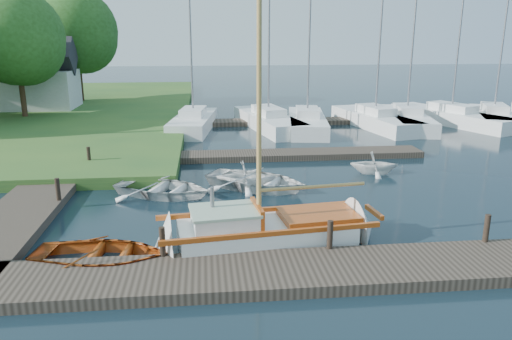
{
  "coord_description": "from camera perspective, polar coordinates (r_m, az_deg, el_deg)",
  "views": [
    {
      "loc": [
        -1.82,
        -17.32,
        5.99
      ],
      "look_at": [
        0.0,
        0.0,
        1.2
      ],
      "focal_mm": 35.0,
      "sensor_mm": 36.0,
      "label": 1
    }
  ],
  "objects": [
    {
      "name": "tender_c",
      "position": [
        19.8,
        0.02,
        -0.94
      ],
      "size": [
        5.08,
        4.7,
        0.86
      ],
      "primitive_type": "imported",
      "rotation": [
        0.0,
        0.0,
        1.01
      ],
      "color": "white",
      "rests_on": "ground"
    },
    {
      "name": "marina_boat_1",
      "position": [
        32.49,
        1.43,
        5.76
      ],
      "size": [
        3.97,
        8.96,
        10.2
      ],
      "rotation": [
        0.0,
        0.0,
        1.78
      ],
      "color": "white",
      "rests_on": "ground"
    },
    {
      "name": "marina_boat_6",
      "position": [
        37.46,
        25.5,
        5.55
      ],
      "size": [
        4.69,
        7.64,
        9.48
      ],
      "rotation": [
        0.0,
        0.0,
        1.2
      ],
      "color": "white",
      "rests_on": "ground"
    },
    {
      "name": "mooring_post_1",
      "position": [
        13.46,
        -10.65,
        -8.05
      ],
      "size": [
        0.16,
        0.16,
        0.8
      ],
      "primitive_type": "cylinder",
      "color": "black",
      "rests_on": "near_dock"
    },
    {
      "name": "sailboat",
      "position": [
        14.68,
        1.73,
        -7.24
      ],
      "size": [
        7.33,
        2.78,
        9.83
      ],
      "rotation": [
        0.0,
        0.0,
        0.12
      ],
      "color": "white",
      "rests_on": "ground"
    },
    {
      "name": "pontoon",
      "position": [
        35.83,
        13.42,
        5.58
      ],
      "size": [
        30.0,
        1.6,
        0.3
      ],
      "primitive_type": "cube",
      "color": "#30281F",
      "rests_on": "ground"
    },
    {
      "name": "marina_boat_4",
      "position": [
        34.6,
        16.85,
        5.69
      ],
      "size": [
        3.65,
        8.59,
        9.79
      ],
      "rotation": [
        0.0,
        0.0,
        1.39
      ],
      "color": "white",
      "rests_on": "ground"
    },
    {
      "name": "mooring_post_4",
      "position": [
        18.84,
        -21.71,
        -2.06
      ],
      "size": [
        0.16,
        0.16,
        0.8
      ],
      "primitive_type": "cylinder",
      "color": "black",
      "rests_on": "left_dock"
    },
    {
      "name": "marina_boat_2",
      "position": [
        32.15,
        5.86,
        5.62
      ],
      "size": [
        3.38,
        8.12,
        12.24
      ],
      "rotation": [
        0.0,
        0.0,
        1.42
      ],
      "color": "white",
      "rests_on": "ground"
    },
    {
      "name": "mooring_post_2",
      "position": [
        13.81,
        8.45,
        -7.32
      ],
      "size": [
        0.16,
        0.16,
        0.8
      ],
      "primitive_type": "cylinder",
      "color": "black",
      "rests_on": "near_dock"
    },
    {
      "name": "ground",
      "position": [
        18.42,
        0.0,
        -3.6
      ],
      "size": [
        160.0,
        160.0,
        0.0
      ],
      "primitive_type": "plane",
      "color": "black",
      "rests_on": "ground"
    },
    {
      "name": "near_dock",
      "position": [
        12.87,
        2.85,
        -11.64
      ],
      "size": [
        18.0,
        2.2,
        0.3
      ],
      "primitive_type": "cube",
      "color": "#30281F",
      "rests_on": "ground"
    },
    {
      "name": "far_dock",
      "position": [
        24.82,
        3.03,
        1.75
      ],
      "size": [
        14.0,
        1.6,
        0.3
      ],
      "primitive_type": "cube",
      "color": "#30281F",
      "rests_on": "ground"
    },
    {
      "name": "dinghy",
      "position": [
        14.1,
        -17.29,
        -8.81
      ],
      "size": [
        4.01,
        3.12,
        0.76
      ],
      "primitive_type": "imported",
      "rotation": [
        0.0,
        0.0,
        1.42
      ],
      "color": "#93410E",
      "rests_on": "ground"
    },
    {
      "name": "tree_3",
      "position": [
        37.41,
        -25.77,
        13.63
      ],
      "size": [
        6.41,
        6.38,
        8.74
      ],
      "color": "#332114",
      "rests_on": "shore"
    },
    {
      "name": "mooring_post_5",
      "position": [
        23.52,
        -18.56,
        1.57
      ],
      "size": [
        0.16,
        0.16,
        0.8
      ],
      "primitive_type": "cylinder",
      "color": "black",
      "rests_on": "left_dock"
    },
    {
      "name": "marina_boat_0",
      "position": [
        32.23,
        -7.17,
        5.6
      ],
      "size": [
        3.23,
        7.6,
        11.87
      ],
      "rotation": [
        0.0,
        0.0,
        1.43
      ],
      "color": "white",
      "rests_on": "ground"
    },
    {
      "name": "tender_a",
      "position": [
        19.29,
        -10.61,
        -1.78
      ],
      "size": [
        4.51,
        3.96,
        0.78
      ],
      "primitive_type": "imported",
      "rotation": [
        0.0,
        0.0,
        1.16
      ],
      "color": "white",
      "rests_on": "ground"
    },
    {
      "name": "tender_d",
      "position": [
        22.5,
        13.37,
        0.94
      ],
      "size": [
        2.4,
        2.18,
        1.08
      ],
      "primitive_type": "imported",
      "rotation": [
        0.0,
        0.0,
        1.35
      ],
      "color": "white",
      "rests_on": "ground"
    },
    {
      "name": "marina_boat_5",
      "position": [
        36.57,
        21.41,
        5.78
      ],
      "size": [
        5.6,
        9.39,
        10.31
      ],
      "rotation": [
        0.0,
        0.0,
        1.97
      ],
      "color": "white",
      "rests_on": "ground"
    },
    {
      "name": "tender_b",
      "position": [
        19.69,
        -1.14,
        -0.45
      ],
      "size": [
        2.57,
        2.29,
        1.24
      ],
      "primitive_type": "imported",
      "rotation": [
        0.0,
        0.0,
        1.45
      ],
      "color": "white",
      "rests_on": "ground"
    },
    {
      "name": "marina_boat_3",
      "position": [
        33.8,
        13.45,
        5.75
      ],
      "size": [
        3.81,
        8.79,
        12.72
      ],
      "rotation": [
        0.0,
        0.0,
        1.77
      ],
      "color": "white",
      "rests_on": "ground"
    },
    {
      "name": "house_c",
      "position": [
        41.3,
        -23.46,
        9.4
      ],
      "size": [
        5.25,
        4.0,
        5.28
      ],
      "color": "beige",
      "rests_on": "shore"
    },
    {
      "name": "tree_7",
      "position": [
        44.55,
        -19.89,
        14.78
      ],
      "size": [
        6.83,
        6.83,
        9.38
      ],
      "color": "#332114",
      "rests_on": "shore"
    },
    {
      "name": "mooring_post_3",
      "position": [
        15.52,
        24.86,
        -6.05
      ],
      "size": [
        0.16,
        0.16,
        0.8
      ],
      "primitive_type": "cylinder",
      "color": "black",
      "rests_on": "near_dock"
    },
    {
      "name": "left_dock",
      "position": [
        21.11,
        -22.77,
        -1.92
      ],
      "size": [
        2.2,
        18.0,
        0.3
      ],
      "primitive_type": "cube",
      "color": "#30281F",
      "rests_on": "ground"
    }
  ]
}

